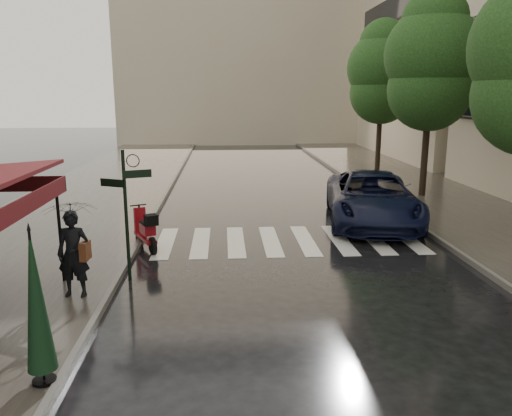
{
  "coord_description": "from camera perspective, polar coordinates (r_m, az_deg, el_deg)",
  "views": [
    {
      "loc": [
        1.07,
        -8.37,
        4.31
      ],
      "look_at": [
        1.9,
        4.37,
        1.4
      ],
      "focal_mm": 35.0,
      "sensor_mm": 36.0,
      "label": 1
    }
  ],
  "objects": [
    {
      "name": "curb_far",
      "position": [
        21.77,
        13.39,
        1.27
      ],
      "size": [
        0.12,
        60.0,
        0.16
      ],
      "primitive_type": "cube",
      "color": "#595651",
      "rests_on": "ground"
    },
    {
      "name": "scooter",
      "position": [
        14.48,
        -12.48,
        -2.54
      ],
      "size": [
        0.96,
        1.66,
        1.18
      ],
      "rotation": [
        0.0,
        0.0,
        0.44
      ],
      "color": "black",
      "rests_on": "ground"
    },
    {
      "name": "tree_mid",
      "position": [
        22.09,
        19.44,
        15.47
      ],
      "size": [
        3.8,
        3.8,
        8.34
      ],
      "color": "black",
      "rests_on": "sidewalk_far"
    },
    {
      "name": "sidewalk_far",
      "position": [
        22.75,
        20.15,
        1.28
      ],
      "size": [
        5.5,
        60.0,
        0.12
      ],
      "primitive_type": "cube",
      "color": "#38332D",
      "rests_on": "ground"
    },
    {
      "name": "haussmann_far",
      "position": [
        38.0,
        21.55,
        19.47
      ],
      "size": [
        8.0,
        16.0,
        18.5
      ],
      "primitive_type": "cube",
      "color": "#B8A88C",
      "rests_on": "ground"
    },
    {
      "name": "ground",
      "position": [
        9.48,
        -10.11,
        -14.42
      ],
      "size": [
        120.0,
        120.0,
        0.0
      ],
      "primitive_type": "plane",
      "color": "black",
      "rests_on": "ground"
    },
    {
      "name": "pedestrian_with_umbrella",
      "position": [
        10.97,
        -20.42,
        -1.13
      ],
      "size": [
        1.18,
        1.2,
        2.56
      ],
      "rotation": [
        0.0,
        0.0,
        -0.08
      ],
      "color": "black",
      "rests_on": "sidewalk_near"
    },
    {
      "name": "parked_car",
      "position": [
        17.49,
        13.1,
        1.13
      ],
      "size": [
        3.83,
        6.58,
        1.72
      ],
      "primitive_type": "imported",
      "rotation": [
        0.0,
        0.0,
        -0.16
      ],
      "color": "black",
      "rests_on": "ground"
    },
    {
      "name": "backdrop_building",
      "position": [
        46.76,
        -1.43,
        19.83
      ],
      "size": [
        22.0,
        6.0,
        20.0
      ],
      "primitive_type": "cube",
      "color": "#B8A88C",
      "rests_on": "ground"
    },
    {
      "name": "curb_near",
      "position": [
        20.96,
        -10.56,
        0.96
      ],
      "size": [
        0.12,
        60.0,
        0.16
      ],
      "primitive_type": "cube",
      "color": "#595651",
      "rests_on": "ground"
    },
    {
      "name": "signpost",
      "position": [
        11.86,
        -14.65,
        0.35
      ],
      "size": [
        1.17,
        0.29,
        3.1
      ],
      "color": "black",
      "rests_on": "ground"
    },
    {
      "name": "crosswalk",
      "position": [
        15.13,
        3.67,
        -3.72
      ],
      "size": [
        7.85,
        3.2,
        0.01
      ],
      "color": "silver",
      "rests_on": "ground"
    },
    {
      "name": "sidewalk_near",
      "position": [
        21.55,
        -18.64,
        0.78
      ],
      "size": [
        6.0,
        60.0,
        0.12
      ],
      "primitive_type": "cube",
      "color": "#38332D",
      "rests_on": "ground"
    },
    {
      "name": "tree_far",
      "position": [
        28.73,
        14.23,
        14.75
      ],
      "size": [
        3.8,
        3.8,
        8.16
      ],
      "color": "black",
      "rests_on": "sidewalk_far"
    },
    {
      "name": "parasol_front",
      "position": [
        7.94,
        -23.82,
        -9.71
      ],
      "size": [
        0.43,
        0.43,
        2.41
      ],
      "color": "black",
      "rests_on": "sidewalk_near"
    }
  ]
}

